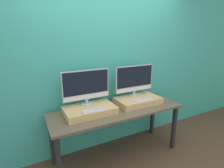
# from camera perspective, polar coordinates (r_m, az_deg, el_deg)

# --- Properties ---
(ground_plane) EXTENTS (12.00, 12.00, 0.00)m
(ground_plane) POSITION_cam_1_polar(r_m,az_deg,el_deg) (2.60, 5.19, -25.71)
(ground_plane) COLOR #4C3828
(wall_back) EXTENTS (8.00, 0.04, 2.60)m
(wall_back) POSITION_cam_1_polar(r_m,az_deg,el_deg) (2.58, -2.32, 6.44)
(wall_back) COLOR teal
(wall_back) RESTS_ON ground_plane
(workbench) EXTENTS (1.84, 0.62, 0.73)m
(workbench) POSITION_cam_1_polar(r_m,az_deg,el_deg) (2.45, 1.66, -9.88)
(workbench) COLOR brown
(workbench) RESTS_ON ground_plane
(wooden_riser_left) EXTENTS (0.65, 0.39, 0.09)m
(wooden_riser_left) POSITION_cam_1_polar(r_m,az_deg,el_deg) (2.30, -7.23, -8.46)
(wooden_riser_left) COLOR tan
(wooden_riser_left) RESTS_ON workbench
(monitor_left) EXTENTS (0.63, 0.16, 0.46)m
(monitor_left) POSITION_cam_1_polar(r_m,az_deg,el_deg) (2.29, -8.39, -0.62)
(monitor_left) COLOR #B2B2B7
(monitor_left) RESTS_ON wooden_riser_left
(keyboard_left) EXTENTS (0.29, 0.10, 0.01)m
(keyboard_left) POSITION_cam_1_polar(r_m,az_deg,el_deg) (2.16, -6.02, -8.52)
(keyboard_left) COLOR silver
(keyboard_left) RESTS_ON wooden_riser_left
(wooden_riser_right) EXTENTS (0.65, 0.39, 0.09)m
(wooden_riser_right) POSITION_cam_1_polar(r_m,az_deg,el_deg) (2.63, 8.42, -5.34)
(wooden_riser_right) COLOR tan
(wooden_riser_right) RESTS_ON workbench
(monitor_right) EXTENTS (0.63, 0.16, 0.46)m
(monitor_right) POSITION_cam_1_polar(r_m,az_deg,el_deg) (2.62, 7.36, 1.51)
(monitor_right) COLOR #B2B2B7
(monitor_right) RESTS_ON wooden_riser_right
(keyboard_right) EXTENTS (0.29, 0.10, 0.01)m
(keyboard_right) POSITION_cam_1_polar(r_m,az_deg,el_deg) (2.51, 10.26, -5.18)
(keyboard_right) COLOR silver
(keyboard_right) RESTS_ON wooden_riser_right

